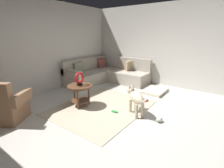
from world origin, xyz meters
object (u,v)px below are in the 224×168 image
Objects in this scene: dog_bed_mat at (155,91)px; dog_toy_rope at (146,101)px; dog at (136,98)px; dog_toy_bone at (115,112)px; dog_toy_ball at (160,119)px; side_table at (80,90)px; torus_sculpture at (79,78)px; sectional_couch at (106,75)px; armchair at (6,107)px.

dog_bed_mat reaches higher than dog_toy_rope.
dog is 4.02× the size of dog_toy_bone.
dog is at bearing 88.12° from dog_toy_ball.
dog_toy_ball is 1.05m from dog_toy_rope.
side_table is 4.06× the size of dog_toy_rope.
dog_toy_bone is (-1.02, 0.31, 0.00)m from dog_toy_rope.
torus_sculpture is 0.45× the size of dog.
dog_toy_ball is at bearing -140.24° from dog_toy_rope.
torus_sculpture reaches higher than dog_toy_rope.
dog_toy_ball reaches higher than dog_toy_rope.
dog_toy_bone is at bearing -78.18° from side_table.
sectional_couch is 3.11× the size of dog.
torus_sculpture is 3.00× the size of dog_toy_ball.
side_table reaches higher than dog_toy_bone.
dog is 4.90× the size of dog_toy_rope.
armchair reaches higher than dog_toy_rope.
side_table is 1.75m from dog_toy_rope.
armchair is at bearing 168.15° from dog.
sectional_couch is 15.24× the size of dog_toy_rope.
dog reaches higher than dog_toy_ball.
sectional_couch reaches higher than dog_toy_bone.
armchair is 6.76× the size of dog_toy_rope.
torus_sculpture is (-0.00, 0.00, 0.29)m from side_table.
sectional_couch reaches higher than torus_sculpture.
sectional_couch is 3.20m from dog_toy_ball.
armchair is 1.57m from side_table.
sectional_couch reaches higher than dog.
armchair is 3.90m from dog_bed_mat.
side_table is (1.42, -0.66, 0.09)m from armchair.
sectional_couch is at bearing 89.64° from dog_bed_mat.
sectional_couch is 12.50× the size of dog_toy_bone.
dog is at bearing -72.29° from torus_sculpture.
armchair is at bearing 144.54° from dog_toy_rope.
torus_sculpture is 1.81× the size of dog_toy_bone.
dog_bed_mat is 1.88m from dog_toy_bone.
side_table is at bearing 0.00° from torus_sculpture.
dog_toy_rope is (1.21, -1.21, -0.39)m from side_table.
sectional_couch is 6.90× the size of torus_sculpture.
side_table is at bearing 151.74° from dog_bed_mat.
dog is 0.87m from dog_toy_rope.
dog_toy_ball is (-1.67, -2.72, -0.24)m from sectional_couch.
dog is 6.67× the size of dog_toy_ball.
dog_toy_ball is (-1.66, -0.78, 0.01)m from dog_bed_mat.
sectional_couch is 3.49m from armchair.
dog_toy_rope is at bearing 21.22° from armchair.
torus_sculpture reaches higher than dog_toy_bone.
torus_sculpture is 0.41× the size of dog_bed_mat.
dog is 0.67m from dog_toy_ball.
dog_toy_bone is at bearing 173.76° from dog_bed_mat.
dog_toy_ball reaches higher than dog_bed_mat.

